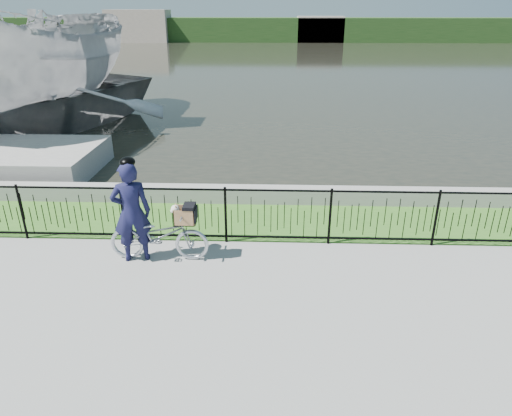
{
  "coord_description": "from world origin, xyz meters",
  "views": [
    {
      "loc": [
        -0.13,
        -6.34,
        4.24
      ],
      "look_at": [
        -0.39,
        1.0,
        1.0
      ],
      "focal_mm": 32.0,
      "sensor_mm": 36.0,
      "label": 1
    }
  ],
  "objects_px": {
    "boat_near": "(37,66)",
    "boat_far": "(6,101)",
    "bicycle_rig": "(160,235)",
    "cyclist": "(131,211)"
  },
  "relations": [
    {
      "from": "boat_near",
      "to": "boat_far",
      "type": "relative_size",
      "value": 0.86
    },
    {
      "from": "bicycle_rig",
      "to": "boat_near",
      "type": "xyz_separation_m",
      "value": [
        -6.48,
        9.46,
        1.83
      ]
    },
    {
      "from": "bicycle_rig",
      "to": "boat_near",
      "type": "distance_m",
      "value": 11.61
    },
    {
      "from": "cyclist",
      "to": "boat_near",
      "type": "height_order",
      "value": "boat_near"
    },
    {
      "from": "cyclist",
      "to": "bicycle_rig",
      "type": "bearing_deg",
      "value": 2.76
    },
    {
      "from": "bicycle_rig",
      "to": "boat_far",
      "type": "distance_m",
      "value": 11.64
    },
    {
      "from": "boat_near",
      "to": "boat_far",
      "type": "xyz_separation_m",
      "value": [
        -1.03,
        -0.6,
        -1.14
      ]
    },
    {
      "from": "boat_near",
      "to": "bicycle_rig",
      "type": "bearing_deg",
      "value": -55.57
    },
    {
      "from": "cyclist",
      "to": "boat_far",
      "type": "xyz_separation_m",
      "value": [
        -7.06,
        8.88,
        0.22
      ]
    },
    {
      "from": "bicycle_rig",
      "to": "cyclist",
      "type": "xyz_separation_m",
      "value": [
        -0.46,
        -0.02,
        0.47
      ]
    }
  ]
}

